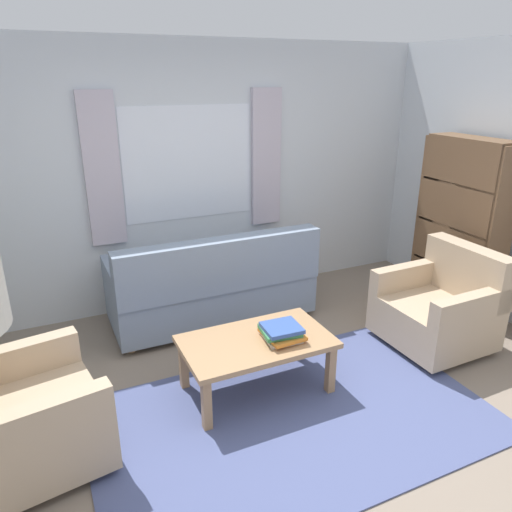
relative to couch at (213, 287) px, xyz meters
The scene contains 10 objects.
ground_plane 1.64m from the couch, 89.98° to the right, with size 6.24×6.24×0.00m, color gray.
wall_back 1.14m from the couch, 89.95° to the left, with size 5.32×0.12×2.60m, color silver.
window_with_curtains 1.23m from the couch, 89.94° to the left, with size 1.98×0.07×1.40m.
area_rug 1.64m from the couch, 89.98° to the right, with size 2.75×1.67×0.01m, color #4C5684.
couch is the anchor object (origin of this frame).
armchair_left 2.13m from the couch, 143.26° to the right, with size 0.94×0.96×0.88m.
armchair_right 2.07m from the couch, 36.41° to the right, with size 0.84×0.85×0.88m.
coffee_table 1.18m from the couch, 94.51° to the right, with size 1.10×0.64×0.44m.
book_stack_on_table 1.26m from the couch, 86.48° to the right, with size 0.30×0.31×0.11m.
bookshelf 2.51m from the couch, 16.91° to the right, with size 0.30×0.94×1.72m.
Camera 1 is at (-1.41, -2.41, 2.27)m, focal length 34.00 mm.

